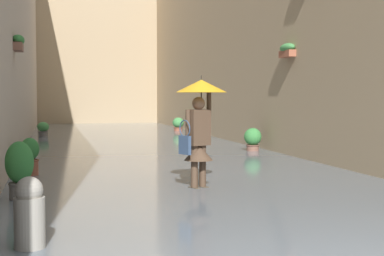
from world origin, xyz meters
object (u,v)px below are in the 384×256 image
object	(u,v)px
potted_plant_far_right	(43,129)
mooring_bollard	(30,217)
person_wading	(200,114)
potted_plant_mid_right	(20,170)
potted_plant_near_right	(30,157)
potted_plant_mid_left	(178,124)
potted_plant_near_left	(253,139)

from	to	relation	value
potted_plant_far_right	mooring_bollard	distance (m)	17.13
person_wading	potted_plant_mid_right	distance (m)	3.12
person_wading	mooring_bollard	bearing A→B (deg)	51.48
potted_plant_near_right	potted_plant_far_right	distance (m)	11.40
person_wading	potted_plant_mid_left	distance (m)	16.29
person_wading	potted_plant_mid_right	bearing A→B (deg)	8.61
person_wading	potted_plant_near_right	bearing A→B (deg)	-38.34
potted_plant_near_left	person_wading	bearing A→B (deg)	62.34
potted_plant_near_left	potted_plant_near_right	distance (m)	7.18
person_wading	potted_plant_near_right	size ratio (longest dim) A/B	2.41
potted_plant_mid_left	mooring_bollard	world-z (taller)	mooring_bollard
potted_plant_near_left	potted_plant_far_right	distance (m)	9.72
potted_plant_near_left	potted_plant_far_right	bearing A→B (deg)	-51.78
person_wading	potted_plant_near_left	world-z (taller)	person_wading
potted_plant_near_left	potted_plant_mid_right	bearing A→B (deg)	46.67
potted_plant_far_right	mooring_bollard	xyz separation A→B (m)	(-0.11, 17.13, 0.05)
person_wading	mooring_bollard	world-z (taller)	person_wading
potted_plant_mid_right	person_wading	bearing A→B (deg)	-171.39
potted_plant_near_left	mooring_bollard	xyz separation A→B (m)	(5.90, 9.49, -0.01)
person_wading	mooring_bollard	xyz separation A→B (m)	(2.72, 3.42, -0.95)
potted_plant_near_right	mooring_bollard	distance (m)	5.73
person_wading	potted_plant_far_right	xyz separation A→B (m)	(2.83, -13.71, -1.00)
potted_plant_mid_right	mooring_bollard	size ratio (longest dim) A/B	1.17
potted_plant_mid_left	mooring_bollard	distance (m)	20.23
person_wading	potted_plant_far_right	size ratio (longest dim) A/B	3.06
potted_plant_near_left	potted_plant_mid_right	size ratio (longest dim) A/B	0.77
potted_plant_near_right	potted_plant_mid_right	xyz separation A→B (m)	(0.05, 2.76, 0.10)
potted_plant_mid_left	person_wading	bearing A→B (deg)	78.83
potted_plant_mid_right	potted_plant_near_right	bearing A→B (deg)	-91.03
potted_plant_near_right	potted_plant_far_right	xyz separation A→B (m)	(-0.09, -11.40, -0.08)
potted_plant_near_left	mooring_bollard	world-z (taller)	mooring_bollard
person_wading	potted_plant_mid_right	xyz separation A→B (m)	(2.97, 0.45, -0.82)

